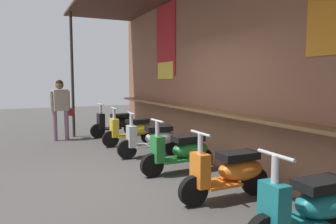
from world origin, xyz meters
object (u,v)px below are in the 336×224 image
object	(u,v)px
scooter_teal	(312,206)
shopper_with_handbag	(61,104)
scooter_yellow	(133,130)
scooter_green	(182,151)
scooter_orange	(231,172)
scooter_silver	(153,139)
scooter_black	(117,123)

from	to	relation	value
scooter_teal	shopper_with_handbag	size ratio (longest dim) A/B	0.86
scooter_yellow	shopper_with_handbag	size ratio (longest dim) A/B	0.86
scooter_green	scooter_orange	size ratio (longest dim) A/B	1.00
scooter_silver	scooter_green	world-z (taller)	same
scooter_silver	scooter_orange	distance (m)	2.73
scooter_yellow	shopper_with_handbag	distance (m)	2.21
scooter_green	scooter_orange	world-z (taller)	same
scooter_black	scooter_teal	world-z (taller)	same
scooter_yellow	scooter_orange	xyz separation A→B (m)	(4.05, 0.00, 0.00)
scooter_yellow	scooter_green	size ratio (longest dim) A/B	1.00
scooter_yellow	scooter_silver	bearing A→B (deg)	89.49
scooter_orange	shopper_with_handbag	distance (m)	5.77
scooter_yellow	scooter_black	bearing A→B (deg)	-90.50
scooter_yellow	scooter_teal	size ratio (longest dim) A/B	1.00
scooter_green	shopper_with_handbag	size ratio (longest dim) A/B	0.86
scooter_green	scooter_teal	distance (m)	2.75
scooter_yellow	shopper_with_handbag	world-z (taller)	shopper_with_handbag
scooter_black	shopper_with_handbag	xyz separation A→B (m)	(-0.08, -1.53, 0.60)
scooter_orange	scooter_teal	world-z (taller)	same
shopper_with_handbag	scooter_yellow	bearing A→B (deg)	-151.73
scooter_silver	shopper_with_handbag	size ratio (longest dim) A/B	0.86
scooter_orange	scooter_black	bearing A→B (deg)	-89.96
scooter_yellow	shopper_with_handbag	xyz separation A→B (m)	(-1.48, -1.53, 0.60)
scooter_silver	scooter_orange	xyz separation A→B (m)	(2.73, 0.00, 0.00)
scooter_green	scooter_orange	bearing A→B (deg)	88.00
scooter_yellow	scooter_green	xyz separation A→B (m)	(2.63, -0.00, 0.00)
scooter_black	scooter_teal	size ratio (longest dim) A/B	1.00
scooter_yellow	scooter_silver	world-z (taller)	same
shopper_with_handbag	scooter_black	bearing A→B (deg)	-110.47
scooter_green	shopper_with_handbag	world-z (taller)	shopper_with_handbag
scooter_green	scooter_teal	xyz separation A→B (m)	(2.75, 0.00, 0.00)
scooter_green	scooter_teal	world-z (taller)	same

